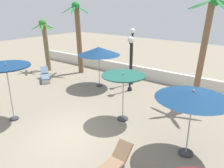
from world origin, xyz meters
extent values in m
plane|color=gray|center=(0.00, 0.00, 0.00)|extent=(56.00, 56.00, 0.00)
cube|color=silver|center=(0.00, 8.69, 0.43)|extent=(25.20, 0.30, 0.87)
cylinder|color=#333338|center=(-2.87, 5.36, 0.04)|extent=(0.41, 0.41, 0.08)
cylinder|color=#A5A5AD|center=(-2.87, 5.36, 1.11)|extent=(0.05, 0.05, 2.21)
cone|color=navy|center=(-2.87, 5.36, 2.42)|extent=(2.77, 2.77, 0.52)
sphere|color=#99999E|center=(-2.87, 5.36, 2.68)|extent=(0.08, 0.08, 0.08)
cylinder|color=#333338|center=(1.14, 2.41, 0.04)|extent=(0.52, 0.52, 0.08)
cylinder|color=#A5A5AD|center=(1.14, 2.41, 1.13)|extent=(0.05, 0.05, 2.26)
cylinder|color=#1E594C|center=(1.14, 2.41, 2.24)|extent=(2.01, 2.01, 0.06)
sphere|color=#99999E|center=(1.14, 2.41, 2.34)|extent=(0.08, 0.08, 0.08)
cylinder|color=#333338|center=(4.56, 1.65, 0.04)|extent=(0.53, 0.53, 0.08)
cylinder|color=#A5A5AD|center=(4.56, 1.65, 1.15)|extent=(0.05, 0.05, 2.29)
cone|color=navy|center=(4.56, 1.65, 2.38)|extent=(2.59, 2.59, 0.27)
sphere|color=#99999E|center=(4.56, 1.65, 2.53)|extent=(0.08, 0.08, 0.08)
cylinder|color=#333338|center=(-3.03, -0.82, 0.04)|extent=(0.42, 0.42, 0.08)
cylinder|color=#A5A5AD|center=(-3.03, -0.82, 1.35)|extent=(0.05, 0.05, 2.70)
cylinder|color=navy|center=(-3.03, -0.82, 2.68)|extent=(2.14, 2.14, 0.06)
sphere|color=#99999E|center=(-3.03, -0.82, 2.75)|extent=(0.08, 0.08, 0.08)
cylinder|color=brown|center=(3.31, 6.58, 2.73)|extent=(0.60, 0.33, 5.46)
sphere|color=#217F34|center=(3.58, 6.58, 5.45)|extent=(0.53, 0.53, 0.53)
ellipsoid|color=#217F34|center=(3.35, 7.25, 5.29)|extent=(0.63, 1.36, 0.53)
ellipsoid|color=#217F34|center=(2.86, 6.63, 5.29)|extent=(1.38, 0.31, 0.53)
ellipsoid|color=#217F34|center=(3.17, 5.99, 5.29)|extent=(0.94, 1.24, 0.53)
ellipsoid|color=#217F34|center=(3.98, 5.99, 5.29)|extent=(0.94, 1.24, 0.53)
cylinder|color=brown|center=(-6.32, 6.96, 2.60)|extent=(0.58, 0.40, 5.21)
sphere|color=#1F8235|center=(-6.51, 6.96, 5.19)|extent=(0.63, 0.63, 0.63)
ellipsoid|color=#1F8235|center=(-5.93, 7.06, 4.93)|extent=(1.07, 0.37, 0.65)
ellipsoid|color=#1F8235|center=(-6.35, 7.53, 4.93)|extent=(0.48, 1.07, 0.65)
ellipsoid|color=#1F8235|center=(-6.91, 7.40, 4.93)|extent=(0.86, 0.91, 0.65)
ellipsoid|color=#1F8235|center=(-6.95, 6.57, 4.93)|extent=(0.92, 0.85, 0.65)
ellipsoid|color=#1F8235|center=(-6.23, 6.44, 4.93)|extent=(0.67, 1.02, 0.65)
cylinder|color=brown|center=(-8.97, 5.76, 1.94)|extent=(0.57, 0.37, 3.89)
sphere|color=#30842B|center=(-9.17, 5.76, 3.88)|extent=(0.59, 0.59, 0.59)
ellipsoid|color=#30842B|center=(-8.67, 5.79, 3.62)|extent=(0.93, 0.27, 0.54)
ellipsoid|color=#30842B|center=(-8.86, 6.15, 3.62)|extent=(0.73, 0.84, 0.54)
ellipsoid|color=#30842B|center=(-9.21, 6.26, 3.62)|extent=(0.27, 0.93, 0.54)
ellipsoid|color=#30842B|center=(-9.64, 5.94, 3.62)|extent=(0.92, 0.52, 0.54)
ellipsoid|color=#30842B|center=(-9.65, 5.61, 3.62)|extent=(0.93, 0.46, 0.54)
ellipsoid|color=#30842B|center=(-9.34, 5.28, 3.62)|extent=(0.49, 0.93, 0.54)
ellipsoid|color=#30842B|center=(-8.80, 5.42, 3.62)|extent=(0.81, 0.77, 0.54)
cylinder|color=black|center=(-0.75, 5.89, 0.10)|extent=(0.28, 0.28, 0.20)
cylinder|color=black|center=(-0.75, 5.89, 1.53)|extent=(0.12, 0.12, 3.06)
cylinder|color=black|center=(-0.75, 5.89, 3.06)|extent=(0.22, 0.22, 0.06)
sphere|color=white|center=(-0.75, 5.89, 3.27)|extent=(0.41, 0.41, 0.41)
cylinder|color=black|center=(-1.40, 7.06, 0.10)|extent=(0.28, 0.28, 0.20)
cylinder|color=black|center=(-1.40, 7.06, 1.73)|extent=(0.12, 0.12, 3.47)
cylinder|color=black|center=(-1.40, 7.06, 3.47)|extent=(0.22, 0.22, 0.06)
sphere|color=white|center=(-1.40, 7.06, 3.64)|extent=(0.35, 0.35, 0.35)
cube|color=#B7B7BC|center=(-6.08, 3.36, 0.17)|extent=(0.34, 0.48, 0.35)
cube|color=#B7B7BC|center=(-7.17, 4.08, 0.17)|extent=(0.34, 0.48, 0.35)
cube|color=slate|center=(-6.63, 3.72, 0.35)|extent=(1.47, 1.23, 0.08)
cube|color=slate|center=(-7.37, 4.21, 0.61)|extent=(0.78, 0.78, 0.45)
cube|color=#B7B7BC|center=(3.03, -0.56, 0.17)|extent=(0.55, 0.05, 0.35)
cube|color=#8C6B4C|center=(3.03, -0.29, 0.59)|extent=(0.56, 0.53, 0.50)
camera|label=1|loc=(6.71, -5.65, 5.26)|focal=36.19mm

